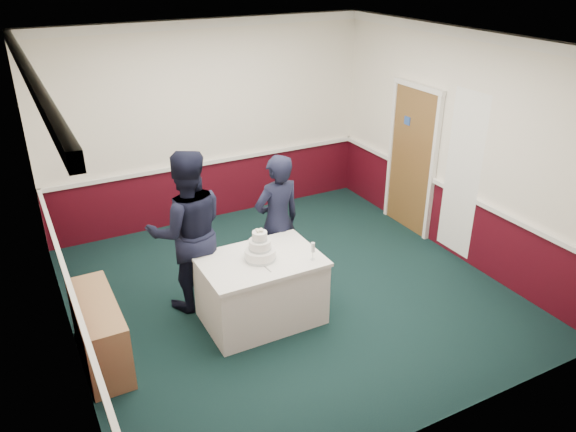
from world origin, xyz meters
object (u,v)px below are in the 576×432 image
sideboard (100,332)px  wedding_cake (260,250)px  cake_knife (266,268)px  person_woman (277,222)px  person_man (188,231)px  champagne_flute (313,248)px  cake_table (261,289)px

sideboard → wedding_cake: 1.84m
cake_knife → person_woman: person_woman is taller
sideboard → person_man: 1.43m
champagne_flute → person_woman: size_ratio=0.12×
champagne_flute → person_man: (-1.09, 0.95, 0.04)m
cake_table → person_woman: person_woman is taller
sideboard → person_man: size_ratio=0.62×
sideboard → person_woman: person_woman is taller
person_woman → champagne_flute: bearing=82.6°
champagne_flute → person_man: size_ratio=0.11×
cake_table → champagne_flute: (0.50, -0.28, 0.53)m
cake_table → cake_knife: (-0.03, -0.20, 0.39)m
person_man → cake_knife: bearing=131.5°
champagne_flute → person_man: bearing=138.9°
wedding_cake → champagne_flute: wedding_cake is taller
wedding_cake → champagne_flute: (0.50, -0.28, 0.03)m
cake_table → wedding_cake: (0.00, 0.00, 0.50)m
sideboard → cake_knife: (1.72, -0.31, 0.44)m
cake_knife → champagne_flute: 0.55m
sideboard → person_woman: size_ratio=0.70×
cake_knife → person_man: person_man is taller
champagne_flute → person_woman: (0.01, 0.88, -0.07)m
cake_table → champagne_flute: bearing=-29.2°
person_man → person_woman: 1.11m
person_woman → cake_table: bearing=42.9°
cake_table → person_woman: bearing=49.4°
cake_table → cake_knife: bearing=-98.5°
cake_table → wedding_cake: size_ratio=3.63×
wedding_cake → person_woman: 0.79m
person_woman → wedding_cake: bearing=42.9°
sideboard → cake_table: (1.75, -0.11, 0.05)m
cake_table → champagne_flute: champagne_flute is taller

